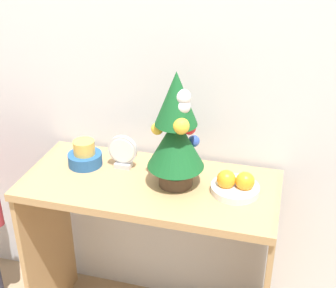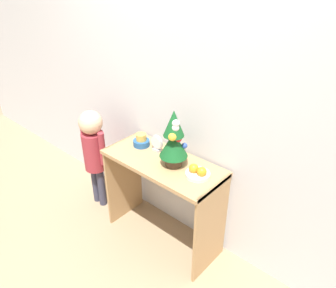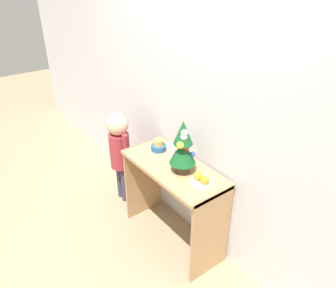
{
  "view_description": "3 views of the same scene",
  "coord_description": "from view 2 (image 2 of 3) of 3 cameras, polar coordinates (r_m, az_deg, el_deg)",
  "views": [
    {
      "loc": [
        0.45,
        -1.18,
        1.68
      ],
      "look_at": [
        0.07,
        0.2,
        0.94
      ],
      "focal_mm": 50.0,
      "sensor_mm": 36.0,
      "label": 1
    },
    {
      "loc": [
        1.38,
        -1.29,
        2.07
      ],
      "look_at": [
        0.07,
        0.2,
        0.94
      ],
      "focal_mm": 35.0,
      "sensor_mm": 36.0,
      "label": 2
    },
    {
      "loc": [
        1.72,
        -1.15,
        2.19
      ],
      "look_at": [
        -0.08,
        0.22,
        0.93
      ],
      "focal_mm": 35.0,
      "sensor_mm": 36.0,
      "label": 3
    }
  ],
  "objects": [
    {
      "name": "desk_clock",
      "position": [
        2.51,
        -1.97,
        0.1
      ],
      "size": [
        0.11,
        0.04,
        0.13
      ],
      "color": "#B2B2B7",
      "rests_on": "console_table"
    },
    {
      "name": "child_figure",
      "position": [
        2.97,
        -12.83,
        -0.47
      ],
      "size": [
        0.31,
        0.21,
        0.96
      ],
      "color": "#38384C",
      "rests_on": "ground_plane"
    },
    {
      "name": "ground_plane",
      "position": [
        2.8,
        -3.87,
        -18.03
      ],
      "size": [
        12.0,
        12.0,
        0.0
      ],
      "primitive_type": "plane",
      "color": "#997F60"
    },
    {
      "name": "console_table",
      "position": [
        2.54,
        -0.9,
        -6.7
      ],
      "size": [
        0.94,
        0.42,
        0.77
      ],
      "color": "tan",
      "rests_on": "ground_plane"
    },
    {
      "name": "singing_bowl",
      "position": [
        2.61,
        -4.66,
        0.52
      ],
      "size": [
        0.13,
        0.13,
        0.1
      ],
      "color": "#235189",
      "rests_on": "console_table"
    },
    {
      "name": "mini_tree",
      "position": [
        2.26,
        1.01,
        0.99
      ],
      "size": [
        0.2,
        0.2,
        0.43
      ],
      "color": "#4C3828",
      "rests_on": "console_table"
    },
    {
      "name": "back_wall",
      "position": [
        2.38,
        3.2,
        9.49
      ],
      "size": [
        7.0,
        0.05,
        2.5
      ],
      "primitive_type": "cube",
      "color": "silver",
      "rests_on": "ground_plane"
    },
    {
      "name": "fruit_bowl",
      "position": [
        2.25,
        5.19,
        -4.95
      ],
      "size": [
        0.17,
        0.17,
        0.08
      ],
      "color": "silver",
      "rests_on": "console_table"
    }
  ]
}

